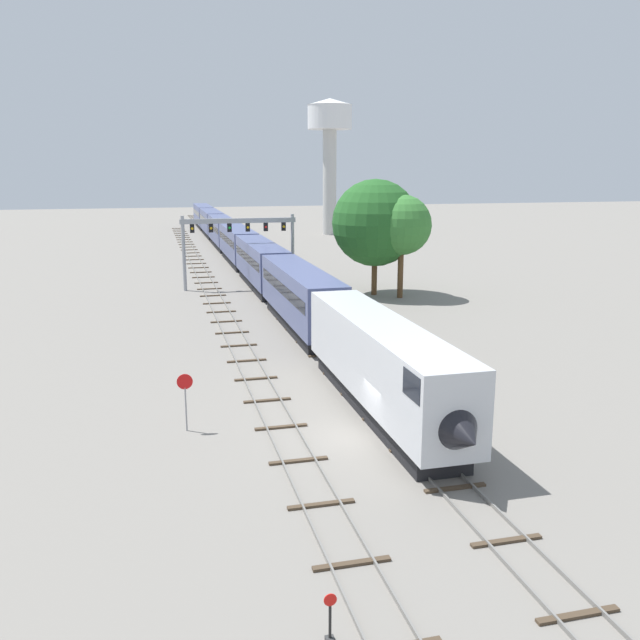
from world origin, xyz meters
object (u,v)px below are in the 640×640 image
signal_gantry (239,234)px  trackside_tree_left (375,223)px  passenger_train (237,244)px  trackside_tree_mid (402,225)px  water_tower (330,132)px  switch_stand (330,625)px  stop_sign (185,394)px

signal_gantry → trackside_tree_left: 14.54m
passenger_train → trackside_tree_mid: (12.38, -28.76, 4.49)m
signal_gantry → water_tower: (24.74, 55.74, 13.54)m
switch_stand → stop_sign: bearing=100.2°
water_tower → switch_stand: size_ratio=17.32×
switch_stand → water_tower: bearing=75.1°
passenger_train → switch_stand: passenger_train is taller
signal_gantry → water_tower: 62.47m
signal_gantry → trackside_tree_mid: trackside_tree_mid is taller
switch_stand → trackside_tree_left: size_ratio=0.13×
signal_gantry → trackside_tree_mid: 17.30m
water_tower → trackside_tree_mid: water_tower is taller
water_tower → switch_stand: 116.25m
switch_stand → passenger_train: bearing=84.6°
trackside_tree_left → trackside_tree_mid: trackside_tree_left is taller
signal_gantry → water_tower: water_tower is taller
stop_sign → water_tower: bearing=71.1°
signal_gantry → switch_stand: bearing=-95.0°
water_tower → stop_sign: water_tower is taller
stop_sign → trackside_tree_mid: 37.74m
switch_stand → trackside_tree_left: 51.64m
passenger_train → switch_stand: 75.11m
switch_stand → trackside_tree_left: bearing=70.0°
signal_gantry → switch_stand: signal_gantry is taller
signal_gantry → trackside_tree_left: (12.66, -6.99, 1.47)m
trackside_tree_mid → passenger_train: bearing=113.3°
passenger_train → trackside_tree_mid: size_ratio=13.49×
trackside_tree_mid → switch_stand: bearing=-113.0°
switch_stand → trackside_tree_mid: 50.37m
trackside_tree_left → switch_stand: bearing=-110.0°
trackside_tree_mid → water_tower: bearing=81.1°
signal_gantry → stop_sign: 40.01m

